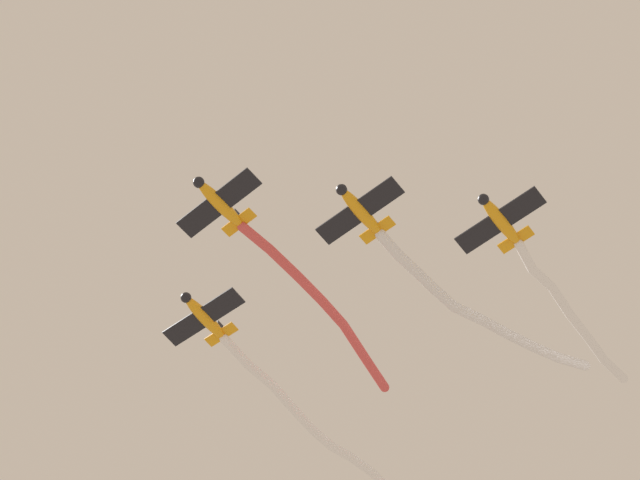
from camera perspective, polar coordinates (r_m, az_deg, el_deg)
name	(u,v)px	position (r m, az deg, el deg)	size (l,w,h in m)	color
airplane_lead	(219,203)	(69.84, -5.50, 2.02)	(6.54, 4.93, 1.62)	orange
smoke_trail_lead	(321,306)	(73.32, 0.05, -3.58)	(2.54, 16.89, 1.46)	#DB4C4C
airplane_left_wing	(360,210)	(69.84, 2.18, 1.61)	(6.52, 4.91, 1.62)	orange
smoke_trail_left_wing	(479,312)	(76.46, 8.62, -3.87)	(7.98, 20.17, 3.90)	white
airplane_right_wing	(204,317)	(74.92, -6.32, -4.16)	(6.49, 4.87, 1.62)	orange
smoke_trail_right_wing	(333,441)	(81.76, 0.71, -10.87)	(4.49, 25.53, 2.58)	white
airplane_slot	(500,220)	(70.81, 9.75, 1.07)	(6.52, 4.91, 1.62)	orange
smoke_trail_slot	(572,316)	(76.04, 13.51, -4.02)	(2.48, 15.33, 1.72)	white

